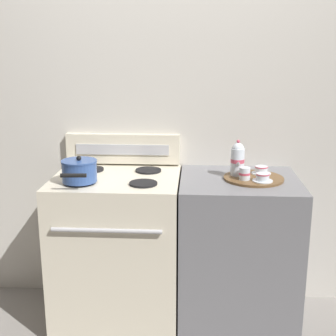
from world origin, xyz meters
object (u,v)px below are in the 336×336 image
Objects in this scene: saucepan at (79,171)px; creamer_jug at (245,174)px; stove at (118,249)px; serving_tray at (254,178)px; teacup_left at (261,170)px; teacup_right at (263,177)px; teapot at (238,159)px.

saucepan is 0.94m from creamer_jug.
serving_tray is (0.81, -0.00, 0.47)m from stove.
creamer_jug is (0.75, -0.06, 0.52)m from stove.
teacup_left is 0.16m from teacup_right.
teacup_right is at bearing -16.20° from creamer_jug.
teapot is at bearing -163.91° from teacup_left.
teacup_left is 1.00× the size of teacup_right.
saucepan is 2.44× the size of teacup_right.
serving_tray is at bearing -0.22° from stove.
serving_tray is 0.10m from teacup_left.
teacup_left reaches higher than serving_tray.
serving_tray is at bearing 8.06° from saucepan.
creamer_jug reaches higher than serving_tray.
serving_tray is 1.63× the size of teapot.
stove is 8.19× the size of teacup_right.
stove is at bearing -177.18° from teapot.
teacup_left and teacup_right have the same top height.
stove is at bearing -174.86° from teacup_left.
saucepan is at bearing -141.47° from stove.
creamer_jug reaches higher than teacup_right.
saucepan is 3.92× the size of creamer_jug.
serving_tray is (0.99, 0.14, -0.07)m from saucepan.
saucepan reaches higher than stove.
teapot is (0.72, 0.04, 0.58)m from stove.
teapot is at bearing 138.23° from teacup_right.
saucepan reaches higher than teacup_left.
teapot is 1.85× the size of teacup_left.
saucepan is at bearing -174.59° from creamer_jug.
serving_tray is 4.86× the size of creamer_jug.
creamer_jug is at bearing -4.19° from stove.
saucepan reaches higher than teacup_right.
saucepan reaches higher than serving_tray.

